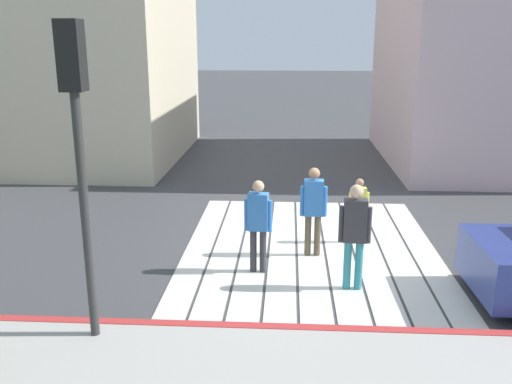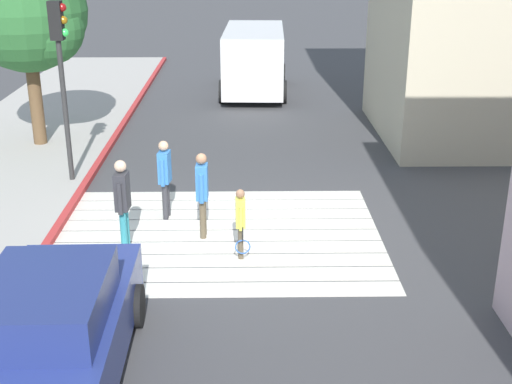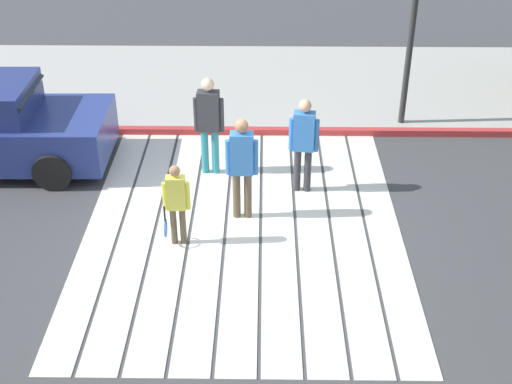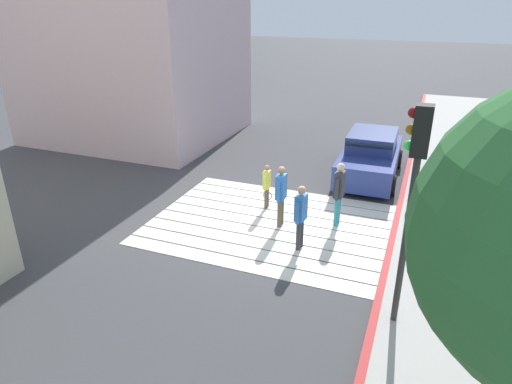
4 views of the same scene
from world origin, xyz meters
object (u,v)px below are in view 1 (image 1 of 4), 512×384
(pedestrian_adult_lead, at_px, (313,205))
(pedestrian_adult_trailing, at_px, (355,230))
(pedestrian_adult_side, at_px, (258,220))
(traffic_light_corner, at_px, (78,121))
(pedestrian_child_with_racket, at_px, (359,207))

(pedestrian_adult_lead, height_order, pedestrian_adult_trailing, pedestrian_adult_trailing)
(pedestrian_adult_side, bearing_deg, pedestrian_adult_trailing, -110.56)
(traffic_light_corner, relative_size, pedestrian_child_with_racket, 3.16)
(pedestrian_adult_side, bearing_deg, pedestrian_child_with_racket, -50.81)
(traffic_light_corner, height_order, pedestrian_adult_side, traffic_light_corner)
(pedestrian_adult_lead, relative_size, pedestrian_adult_trailing, 0.96)
(traffic_light_corner, relative_size, pedestrian_adult_trailing, 2.37)
(pedestrian_adult_lead, relative_size, pedestrian_adult_side, 1.03)
(pedestrian_adult_lead, relative_size, pedestrian_child_with_racket, 1.28)
(traffic_light_corner, bearing_deg, pedestrian_adult_trailing, -63.24)
(pedestrian_adult_trailing, xyz_separation_m, pedestrian_adult_side, (0.60, 1.59, -0.07))
(pedestrian_adult_side, bearing_deg, traffic_light_corner, 139.60)
(pedestrian_adult_lead, height_order, pedestrian_child_with_racket, pedestrian_adult_lead)
(pedestrian_adult_trailing, bearing_deg, pedestrian_child_with_racket, -8.84)
(traffic_light_corner, height_order, pedestrian_adult_lead, traffic_light_corner)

